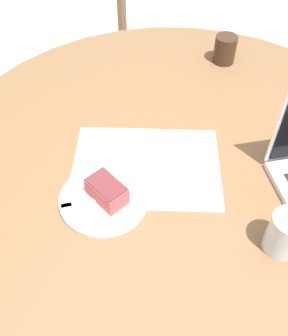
# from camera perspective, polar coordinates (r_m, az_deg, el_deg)

# --- Properties ---
(ground_plane) EXTENTS (12.00, 12.00, 0.00)m
(ground_plane) POSITION_cam_1_polar(r_m,az_deg,el_deg) (1.72, 3.44, -16.12)
(ground_plane) COLOR #B7AD9E
(dining_table) EXTENTS (1.39, 1.39, 0.76)m
(dining_table) POSITION_cam_1_polar(r_m,az_deg,el_deg) (1.16, 4.90, -2.19)
(dining_table) COLOR brown
(dining_table) RESTS_ON ground_plane
(chair) EXTENTS (0.57, 0.57, 0.91)m
(chair) POSITION_cam_1_polar(r_m,az_deg,el_deg) (2.05, 0.83, 16.85)
(chair) COLOR brown
(chair) RESTS_ON ground_plane
(paper_document) EXTENTS (0.48, 0.43, 0.00)m
(paper_document) POSITION_cam_1_polar(r_m,az_deg,el_deg) (1.05, 0.31, 0.30)
(paper_document) COLOR white
(paper_document) RESTS_ON dining_table
(plate) EXTENTS (0.22, 0.22, 0.01)m
(plate) POSITION_cam_1_polar(r_m,az_deg,el_deg) (0.98, -5.81, -4.48)
(plate) COLOR silver
(plate) RESTS_ON dining_table
(cake_slice) EXTENTS (0.11, 0.09, 0.05)m
(cake_slice) POSITION_cam_1_polar(r_m,az_deg,el_deg) (0.95, -5.42, -3.33)
(cake_slice) COLOR #B74C51
(cake_slice) RESTS_ON plate
(fork) EXTENTS (0.14, 0.13, 0.00)m
(fork) POSITION_cam_1_polar(r_m,az_deg,el_deg) (0.97, -8.13, -4.81)
(fork) COLOR silver
(fork) RESTS_ON plate
(coffee_glass) EXTENTS (0.07, 0.07, 0.09)m
(coffee_glass) POSITION_cam_1_polar(r_m,az_deg,el_deg) (1.43, 11.67, 16.52)
(coffee_glass) COLOR #3D2619
(coffee_glass) RESTS_ON dining_table
(water_glass) EXTENTS (0.08, 0.08, 0.11)m
(water_glass) POSITION_cam_1_polar(r_m,az_deg,el_deg) (0.92, 19.75, -8.93)
(water_glass) COLOR silver
(water_glass) RESTS_ON dining_table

